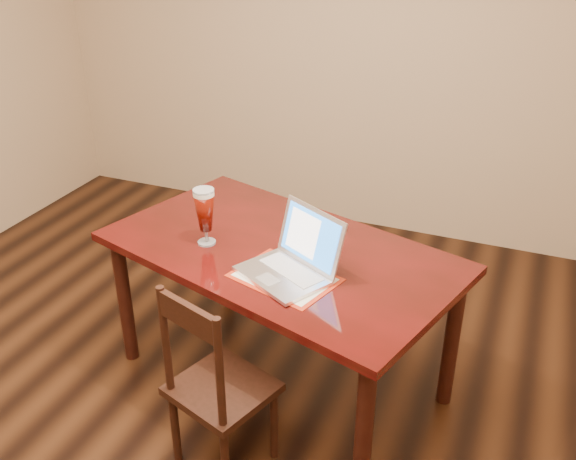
% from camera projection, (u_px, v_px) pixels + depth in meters
% --- Properties ---
extents(room_shell, '(4.51, 5.01, 2.71)m').
position_uv_depth(room_shell, '(124.00, 42.00, 1.90)').
color(room_shell, tan).
rests_on(room_shell, ground).
extents(dining_table, '(1.77, 1.31, 1.01)m').
position_uv_depth(dining_table, '(279.00, 265.00, 2.91)').
color(dining_table, '#4B0A0A').
rests_on(dining_table, ground).
extents(dining_chair, '(0.46, 0.45, 0.87)m').
position_uv_depth(dining_chair, '(216.00, 387.00, 2.55)').
color(dining_chair, black).
rests_on(dining_chair, ground).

